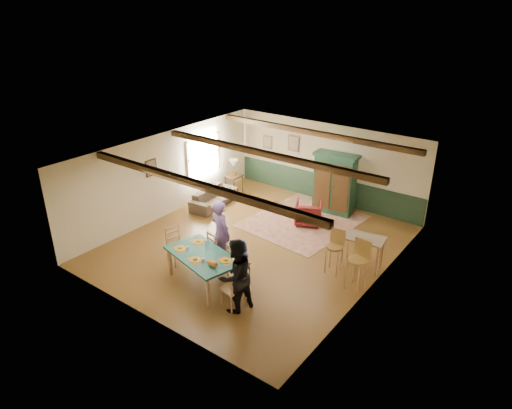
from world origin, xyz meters
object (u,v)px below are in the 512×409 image
Objects in this scene: sofa at (214,197)px; counter_table at (362,252)px; dining_table at (203,269)px; bar_stool_left at (334,252)px; armoire at (335,184)px; bar_stool_right at (357,266)px; table_lamp at (234,167)px; dining_chair_end_left at (177,246)px; end_table at (234,183)px; dining_chair_far_right at (239,262)px; dining_chair_end_right at (233,288)px; dining_chair_far_left at (219,248)px; person_man at (221,233)px; person_child at (241,260)px; person_woman at (236,276)px; armchair at (308,213)px; cat at (212,263)px.

sofa is 1.82× the size of counter_table.
bar_stool_left is (2.32, 2.35, 0.18)m from dining_table.
bar_stool_right is (2.48, -3.57, -0.36)m from armoire.
dining_table is at bearing -58.19° from table_lamp.
end_table is at bearing 36.14° from dining_chair_end_left.
dining_chair_far_right reaches higher than end_table.
bar_stool_right reaches higher than end_table.
bar_stool_left is at bearing 45.35° from dining_table.
dining_chair_end_left is 2.44m from dining_chair_end_right.
bar_stool_right is (3.32, 1.15, 0.13)m from dining_chair_far_left.
person_man is 5.02m from end_table.
dining_chair_far_right is 1.10m from dining_chair_end_right.
dining_chair_far_left and dining_chair_end_left have the same top height.
dining_chair_end_right is 2.99m from bar_stool_right.
armoire reaches higher than dining_chair_far_left.
dining_chair_end_left reaches higher than sofa.
dining_table is at bearing -90.00° from dining_chair_end_left.
bar_stool_right reaches higher than table_lamp.
dining_table is 1.79× the size of person_child.
armchair is (-0.89, 4.67, -0.51)m from person_woman.
person_woman reaches higher than end_table.
dining_chair_far_right reaches higher than armchair.
dining_table is 1.04× the size of person_man.
person_man is 1.73× the size of counter_table.
counter_table is (5.90, -2.01, 0.13)m from end_table.
person_woman is at bearing -50.47° from end_table.
person_child is 1.32× the size of armchair.
dining_chair_end_right is (0.59, -0.93, 0.00)m from dining_chair_far_right.
sofa is (-3.42, 3.91, -0.61)m from cat.
cat reaches higher than armchair.
cat is (-0.08, -0.97, 0.36)m from person_child.
person_woman is 6.89m from table_lamp.
bar_stool_left is (-0.48, -0.64, 0.14)m from counter_table.
dining_table is at bearing -140.90° from bar_stool_right.
person_child is at bearing 66.85° from armchair.
armoire is 2.48× the size of armchair.
dining_chair_far_left is 0.79× the size of bar_stool_right.
dining_table is 0.77m from cat.
dining_chair_end_right is at bearing 152.70° from person_man.
dining_chair_end_left and dining_chair_end_right have the same top height.
bar_stool_right is (2.70, -2.34, 0.27)m from armchair.
end_table is 6.23m from counter_table.
person_man reaches higher than dining_chair_end_left.
cat is at bearing -124.97° from counter_table.
dining_chair_end_right is (1.41, -1.14, 0.00)m from dining_chair_far_left.
armchair is (0.62, 3.50, -0.14)m from dining_chair_far_left.
person_man reaches higher than person_woman.
armoire reaches higher than person_woman.
dining_table is 1.89× the size of dining_chair_end_left.
armoire is 1.57× the size of bar_stool_right.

